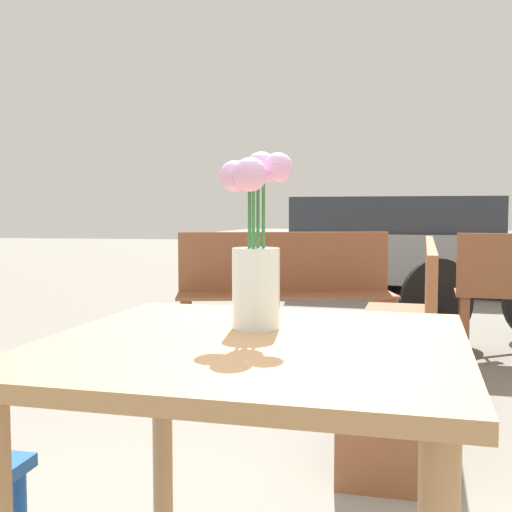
# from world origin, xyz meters

# --- Properties ---
(table_front) EXTENTS (0.84, 0.85, 0.76)m
(table_front) POSITION_xyz_m (0.00, 0.00, 0.63)
(table_front) COLOR tan
(table_front) RESTS_ON ground_plane
(flower_vase) EXTENTS (0.15, 0.16, 0.36)m
(flower_vase) POSITION_xyz_m (-0.02, 0.11, 0.91)
(flower_vase) COLOR silver
(flower_vase) RESTS_ON table_front
(bench_near) EXTENTS (1.47, 0.65, 0.85)m
(bench_near) POSITION_xyz_m (-0.27, 3.07, 0.45)
(bench_near) COLOR brown
(bench_near) RESTS_ON ground_plane
(bench_far) EXTENTS (0.53, 1.70, 0.85)m
(bench_far) POSITION_xyz_m (0.44, 1.83, 0.46)
(bench_far) COLOR brown
(bench_far) RESTS_ON ground_plane
(bicycle) EXTENTS (1.38, 0.86, 0.75)m
(bicycle) POSITION_xyz_m (1.19, 3.85, 0.34)
(bicycle) COLOR black
(bicycle) RESTS_ON ground_plane
(parked_car) EXTENTS (4.64, 2.35, 1.16)m
(parked_car) POSITION_xyz_m (0.73, 7.15, 0.56)
(parked_car) COLOR gray
(parked_car) RESTS_ON ground_plane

